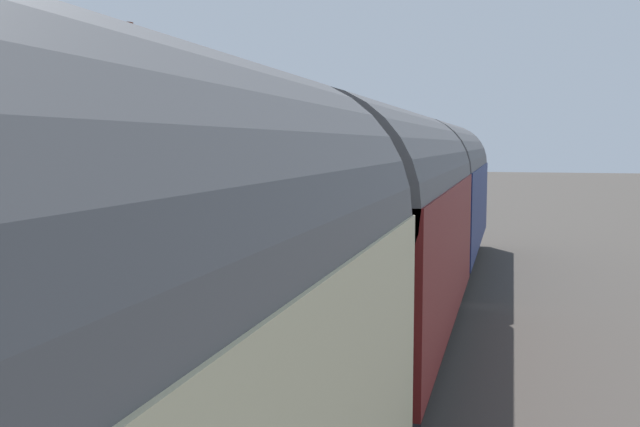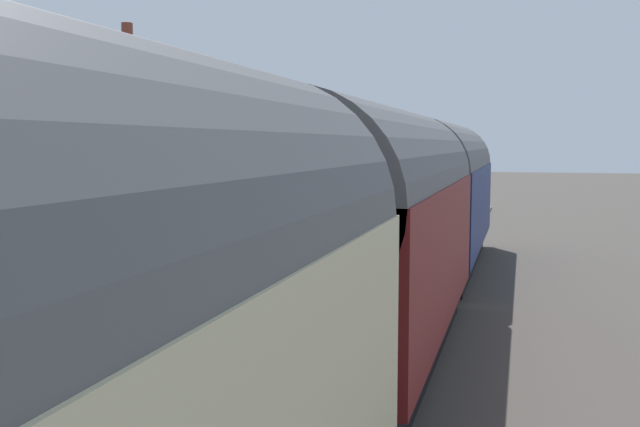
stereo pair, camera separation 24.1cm
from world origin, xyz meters
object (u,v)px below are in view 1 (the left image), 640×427
(bench_near_building, at_px, (320,211))
(train, at_px, (378,228))
(station_sign_board, at_px, (349,194))
(planter_corner_building, at_px, (292,205))
(tree_distant, at_px, (48,98))
(planter_bench_left, at_px, (348,216))
(planter_bench_right, at_px, (186,215))
(station_building, at_px, (106,204))
(planter_edge_far, at_px, (285,211))
(planter_edge_near, at_px, (199,224))
(planter_under_sign, at_px, (166,295))
(lamp_post_platform, at_px, (373,150))
(planter_by_door, at_px, (372,212))

(bench_near_building, bearing_deg, train, -159.95)
(bench_near_building, distance_m, station_sign_board, 2.41)
(planter_corner_building, relative_size, tree_distant, 0.11)
(planter_bench_left, distance_m, planter_bench_right, 5.38)
(station_building, xyz_separation_m, planter_corner_building, (14.13, 0.43, -1.20))
(planter_bench_left, bearing_deg, station_building, 165.28)
(planter_edge_far, distance_m, planter_edge_near, 3.54)
(station_building, xyz_separation_m, planter_edge_near, (6.50, 0.93, -1.15))
(bench_near_building, height_order, planter_edge_far, planter_edge_far)
(planter_under_sign, height_order, lamp_post_platform, lamp_post_platform)
(planter_bench_right, relative_size, planter_corner_building, 0.92)
(bench_near_building, relative_size, station_sign_board, 0.89)
(planter_corner_building, bearing_deg, planter_edge_near, 176.24)
(planter_bench_left, relative_size, planter_edge_near, 1.39)
(planter_edge_far, height_order, planter_edge_near, planter_edge_far)
(lamp_post_platform, bearing_deg, planter_edge_far, 137.04)
(planter_edge_far, bearing_deg, bench_near_building, -61.15)
(planter_under_sign, xyz_separation_m, planter_corner_building, (17.32, 3.42, -0.13))
(planter_under_sign, bearing_deg, train, -49.95)
(station_building, bearing_deg, planter_edge_near, 8.15)
(planter_edge_far, distance_m, tree_distant, 11.02)
(station_building, relative_size, planter_edge_far, 7.35)
(bench_near_building, distance_m, lamp_post_platform, 3.21)
(planter_bench_left, height_order, planter_by_door, planter_by_door)
(station_building, height_order, planter_bench_right, station_building)
(bench_near_building, bearing_deg, station_building, 170.09)
(train, xyz_separation_m, planter_under_sign, (-2.37, 2.82, -0.84))
(bench_near_building, relative_size, planter_bench_left, 1.39)
(planter_by_door, distance_m, tree_distant, 13.45)
(bench_near_building, distance_m, planter_bench_left, 0.97)
(train, bearing_deg, planter_corner_building, 22.67)
(planter_under_sign, xyz_separation_m, lamp_post_platform, (15.46, -0.19, 2.06))
(train, relative_size, planter_edge_far, 29.38)
(planter_edge_near, bearing_deg, planter_corner_building, -3.76)
(train, relative_size, planter_bench_right, 37.44)
(train, relative_size, planter_corner_building, 34.43)
(station_building, bearing_deg, planter_bench_left, -14.72)
(planter_bench_left, distance_m, planter_corner_building, 4.90)
(planter_corner_building, xyz_separation_m, station_sign_board, (-5.73, -3.63, 0.88))
(planter_edge_far, bearing_deg, tree_distant, 80.76)
(planter_edge_near, bearing_deg, bench_near_building, -36.17)
(planter_by_door, bearing_deg, planter_corner_building, 52.01)
(planter_edge_far, distance_m, planter_bench_right, 3.24)
(planter_edge_far, xyz_separation_m, lamp_post_platform, (2.65, -2.46, 2.00))
(planter_edge_near, height_order, lamp_post_platform, lamp_post_platform)
(planter_by_door, distance_m, planter_edge_near, 6.35)
(planter_bench_left, bearing_deg, planter_edge_near, 136.72)
(planter_edge_far, xyz_separation_m, planter_by_door, (1.51, -2.68, -0.11))
(planter_edge_near, bearing_deg, train, -137.33)
(planter_under_sign, bearing_deg, planter_edge_near, 22.04)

